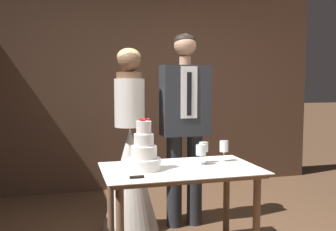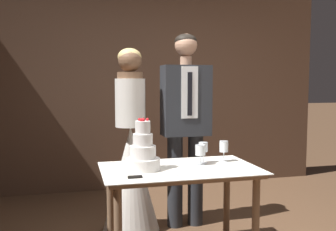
% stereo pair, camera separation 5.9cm
% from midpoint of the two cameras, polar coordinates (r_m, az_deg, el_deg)
% --- Properties ---
extents(wall_back, '(4.89, 0.12, 2.77)m').
position_cam_midpoint_polar(wall_back, '(5.02, -4.14, 4.78)').
color(wall_back, '#513828').
rests_on(wall_back, ground_plane).
extents(cake_table, '(1.20, 0.72, 0.75)m').
position_cam_midpoint_polar(cake_table, '(2.92, 1.33, -9.94)').
color(cake_table, '#8E6B4C').
rests_on(cake_table, ground_plane).
extents(tiered_cake, '(0.26, 0.26, 0.39)m').
position_cam_midpoint_polar(tiered_cake, '(2.80, -4.30, -5.75)').
color(tiered_cake, white).
rests_on(tiered_cake, cake_table).
extents(cake_knife, '(0.40, 0.02, 0.02)m').
position_cam_midpoint_polar(cake_knife, '(2.60, -3.88, -9.29)').
color(cake_knife, silver).
rests_on(cake_knife, cake_table).
extents(wine_glass_near, '(0.08, 0.08, 0.16)m').
position_cam_midpoint_polar(wine_glass_near, '(2.98, 4.46, -5.36)').
color(wine_glass_near, silver).
rests_on(wine_glass_near, cake_table).
extents(wine_glass_middle, '(0.07, 0.07, 0.17)m').
position_cam_midpoint_polar(wine_glass_middle, '(3.13, 7.98, -4.83)').
color(wine_glass_middle, silver).
rests_on(wine_glass_middle, cake_table).
extents(wine_glass_far, '(0.07, 0.07, 0.17)m').
position_cam_midpoint_polar(wine_glass_far, '(3.06, 4.89, -4.96)').
color(wine_glass_far, silver).
rests_on(wine_glass_far, cake_table).
extents(bride, '(0.54, 0.54, 1.72)m').
position_cam_midpoint_polar(bride, '(3.56, -6.28, -7.43)').
color(bride, white).
rests_on(bride, ground_plane).
extents(groom, '(0.46, 0.25, 1.87)m').
position_cam_midpoint_polar(groom, '(3.62, 2.11, -0.39)').
color(groom, '#282B30').
rests_on(groom, ground_plane).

